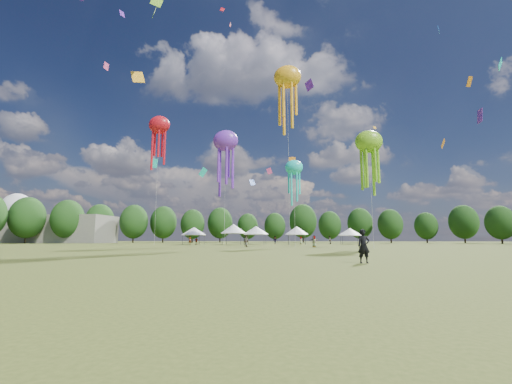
# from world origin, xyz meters

# --- Properties ---
(ground) EXTENTS (300.00, 300.00, 0.00)m
(ground) POSITION_xyz_m (0.00, 0.00, 0.00)
(ground) COLOR #384416
(ground) RESTS_ON ground
(observer_main) EXTENTS (0.68, 0.51, 1.68)m
(observer_main) POSITION_xyz_m (7.02, -1.14, 0.84)
(observer_main) COLOR black
(observer_main) RESTS_ON ground
(spectator_near) EXTENTS (1.07, 1.05, 1.74)m
(spectator_near) POSITION_xyz_m (-4.15, 30.67, 0.87)
(spectator_near) COLOR gray
(spectator_near) RESTS_ON ground
(spectators_far) EXTENTS (29.44, 27.88, 1.85)m
(spectators_far) POSITION_xyz_m (1.25, 49.30, 0.87)
(spectators_far) COLOR gray
(spectators_far) RESTS_ON ground
(festival_tents) EXTENTS (39.31, 12.55, 4.37)m
(festival_tents) POSITION_xyz_m (-3.92, 53.31, 3.02)
(festival_tents) COLOR #47474C
(festival_tents) RESTS_ON ground
(show_kites) EXTENTS (41.57, 21.14, 30.60)m
(show_kites) POSITION_xyz_m (-6.05, 36.12, 19.87)
(show_kites) COLOR purple
(show_kites) RESTS_ON ground
(small_kites) EXTENTS (76.21, 59.22, 44.17)m
(small_kites) POSITION_xyz_m (-3.19, 41.72, 28.58)
(small_kites) COLOR purple
(small_kites) RESTS_ON ground
(treeline) EXTENTS (201.57, 95.24, 13.43)m
(treeline) POSITION_xyz_m (-3.87, 62.51, 6.54)
(treeline) COLOR #38281C
(treeline) RESTS_ON ground
(hangar) EXTENTS (40.00, 12.00, 8.00)m
(hangar) POSITION_xyz_m (-72.00, 72.00, 4.00)
(hangar) COLOR gray
(hangar) RESTS_ON ground
(radome) EXTENTS (9.00, 9.00, 16.00)m
(radome) POSITION_xyz_m (-88.00, 78.00, 9.99)
(radome) COLOR white
(radome) RESTS_ON ground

